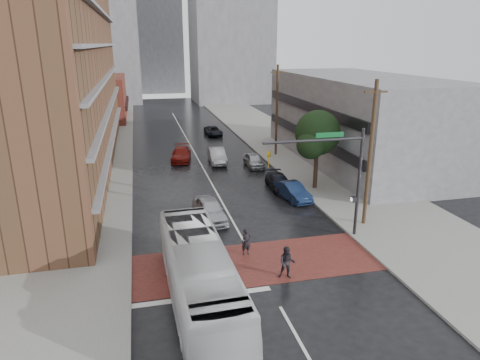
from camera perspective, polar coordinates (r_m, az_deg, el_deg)
ground at (r=24.86m, az=2.41°, el=-11.50°), size 160.00×160.00×0.00m
crosswalk at (r=25.27m, az=2.10°, el=-10.94°), size 14.00×5.00×0.02m
sidewalk_west at (r=47.72m, az=-19.53°, el=2.07°), size 9.00×90.00×0.15m
sidewalk_east at (r=50.53m, az=7.33°, el=3.80°), size 9.00×90.00×0.15m
apartment_block at (r=45.59m, az=-24.82°, el=18.57°), size 10.00×44.00×28.00m
storefront_west at (r=75.58m, az=-18.12°, el=10.34°), size 8.00×16.00×7.00m
building_east at (r=47.25m, az=15.43°, el=7.82°), size 11.00×26.00×9.00m
distant_tower_west at (r=99.24m, az=-19.06°, el=19.09°), size 18.00×16.00×32.00m
distant_tower_east at (r=95.15m, az=-1.29°, el=21.29°), size 16.00×14.00×36.00m
distant_tower_center at (r=116.00m, az=-10.90°, el=17.39°), size 12.00×10.00×24.00m
street_tree at (r=36.70m, az=10.31°, el=5.83°), size 4.20×4.10×6.90m
signal_mast at (r=27.21m, az=13.04°, el=1.48°), size 6.50×0.30×7.20m
utility_pole_near at (r=29.75m, az=16.95°, el=3.36°), size 1.60×0.26×10.00m
utility_pole_far at (r=47.74m, az=4.92°, el=9.26°), size 1.60×0.26×10.00m
transit_bus at (r=20.94m, az=-5.45°, el=-12.55°), size 3.01×11.59×3.21m
pedestrian_a at (r=25.78m, az=0.85°, el=-8.24°), size 0.68×0.52×1.69m
pedestrian_b at (r=23.49m, az=6.28°, el=-10.90°), size 1.09×0.98×1.84m
car_travel_a at (r=30.72m, az=-4.04°, el=-3.99°), size 2.25×4.76×1.57m
car_travel_b at (r=45.45m, az=-3.08°, el=3.25°), size 1.87×4.77×1.55m
car_travel_c at (r=46.77m, az=-7.86°, el=3.44°), size 2.78×5.12×1.41m
suv_travel at (r=59.45m, az=-3.59°, el=6.54°), size 2.18×4.43×1.21m
car_parked_near at (r=34.92m, az=7.03°, el=-1.51°), size 2.13×4.40×1.39m
car_parked_mid at (r=37.33m, az=5.24°, el=-0.28°), size 1.84×4.35×1.25m
car_parked_far at (r=43.98m, az=1.87°, el=2.65°), size 1.64×4.03×1.37m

